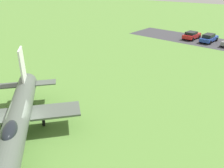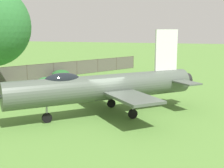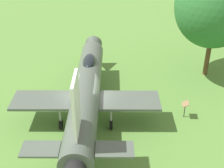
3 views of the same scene
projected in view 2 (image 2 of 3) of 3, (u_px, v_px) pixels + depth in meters
ground_plane at (104, 115)px, 20.05m from camera, size 200.00×200.00×0.00m
display_jet at (99, 87)px, 19.56m from camera, size 12.13×11.73×5.50m
shrub_near_fence at (46, 82)px, 29.48m from camera, size 1.69×1.74×0.97m
shrub_by_tree at (61, 74)px, 34.36m from camera, size 1.92×2.23×1.00m
info_plaque at (73, 86)px, 25.39m from camera, size 0.72×0.68×1.14m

